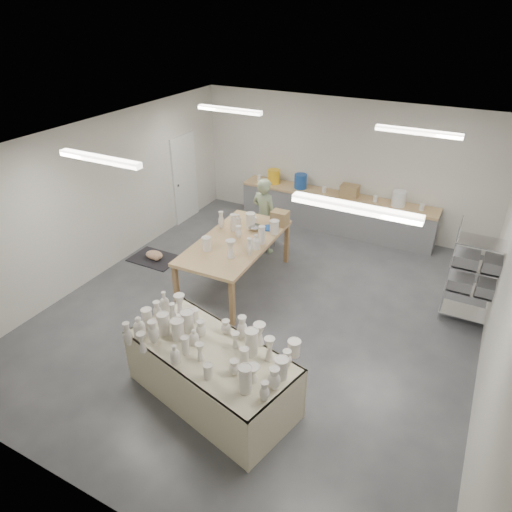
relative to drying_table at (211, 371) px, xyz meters
The scene contains 9 objects.
room 2.73m from the drying_table, 99.35° to the left, with size 8.00×8.02×3.00m.
back_counter 5.79m from the drying_table, 92.60° to the left, with size 4.60×0.60×1.24m.
wire_shelf 4.60m from the drying_table, 49.93° to the left, with size 0.88×0.48×1.80m.
drying_table is the anchor object (origin of this frame).
work_table 3.02m from the drying_table, 111.23° to the left, with size 1.33×2.54×1.29m.
rug 4.15m from the drying_table, 139.82° to the left, with size 1.00×0.70×0.02m, color black.
cat 4.12m from the drying_table, 139.78° to the left, with size 0.42×0.32×0.17m.
potter 4.32m from the drying_table, 107.15° to the left, with size 0.61×0.40×1.66m, color #8EA17C.
red_stool 4.57m from the drying_table, 106.15° to the left, with size 0.37×0.37×0.30m.
Camera 1 is at (2.92, -5.89, 4.87)m, focal length 32.00 mm.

